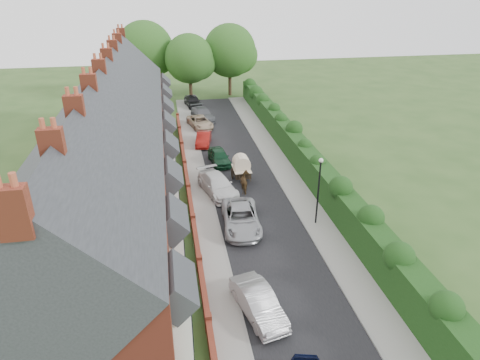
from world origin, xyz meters
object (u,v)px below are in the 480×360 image
object	(u,v)px
car_red	(203,139)
horse_cart	(241,167)
car_silver_b	(241,218)
car_beige	(200,122)
car_white	(218,185)
horse	(246,183)
car_grey	(203,114)
car_green	(219,157)
car_silver_a	(258,303)
car_black	(193,101)
lamppost	(319,183)

from	to	relation	value
car_red	horse_cart	size ratio (longest dim) A/B	1.20
car_silver_b	car_beige	world-z (taller)	car_silver_b
car_white	horse	world-z (taller)	horse
car_grey	horse	size ratio (longest dim) A/B	2.68
car_silver_b	car_grey	world-z (taller)	car_silver_b
car_green	car_silver_b	bearing A→B (deg)	-95.32
car_silver_b	horse	bearing A→B (deg)	80.15
car_silver_a	car_black	distance (m)	40.64
car_beige	car_grey	xyz separation A→B (m)	(0.60, 3.00, 0.08)
lamppost	car_grey	size ratio (longest dim) A/B	1.01
car_green	car_beige	size ratio (longest dim) A/B	0.87
car_red	car_grey	bearing A→B (deg)	95.77
car_green	car_grey	xyz separation A→B (m)	(-0.23, 14.20, 0.03)
car_silver_a	car_black	world-z (taller)	car_black
car_black	horse_cart	xyz separation A→B (m)	(2.38, -24.41, 0.59)
car_silver_a	car_green	distance (m)	20.41
car_white	car_beige	size ratio (longest dim) A/B	1.10
lamppost	car_grey	world-z (taller)	lamppost
car_beige	horse	world-z (taller)	horse
car_silver_a	horse	world-z (taller)	horse
car_red	horse_cart	distance (m)	9.85
lamppost	car_red	distance (m)	18.88
car_beige	horse_cart	world-z (taller)	horse_cart
horse_cart	car_grey	bearing A→B (deg)	95.07
lamppost	car_red	xyz separation A→B (m)	(-6.40, 17.57, -2.64)
car_beige	horse	distance (m)	17.56
car_silver_b	car_white	size ratio (longest dim) A/B	1.04
car_green	car_grey	world-z (taller)	car_grey
car_silver_a	car_grey	size ratio (longest dim) A/B	0.88
car_grey	car_beige	bearing A→B (deg)	-113.00
car_silver_a	horse_cart	world-z (taller)	horse_cart
car_silver_a	horse	xyz separation A→B (m)	(2.01, 14.18, 0.06)
car_silver_a	car_red	xyz separation A→B (m)	(-0.37, 25.77, -0.08)
car_grey	horse	xyz separation A→B (m)	(1.63, -20.42, 0.06)
car_silver_a	car_beige	world-z (taller)	car_silver_a
car_green	car_black	size ratio (longest dim) A/B	0.90
car_beige	lamppost	bearing A→B (deg)	-87.58
car_green	car_grey	bearing A→B (deg)	85.52
car_silver_b	car_silver_a	bearing A→B (deg)	-89.99
car_white	car_beige	bearing A→B (deg)	74.85
car_silver_b	car_grey	distance (m)	25.91
car_silver_b	car_black	xyz separation A→B (m)	(-1.01, 31.95, 0.03)
car_beige	horse_cart	xyz separation A→B (m)	(2.23, -15.37, 0.72)
car_silver_a	car_beige	distance (m)	31.60
car_silver_a	horse	distance (m)	14.32
car_green	horse_cart	world-z (taller)	horse_cart
car_grey	car_black	xyz separation A→B (m)	(-0.75, 6.05, 0.05)
car_silver_a	car_silver_b	size ratio (longest dim) A/B	0.82
car_silver_a	car_white	bearing A→B (deg)	77.62
car_black	car_red	bearing A→B (deg)	-98.38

